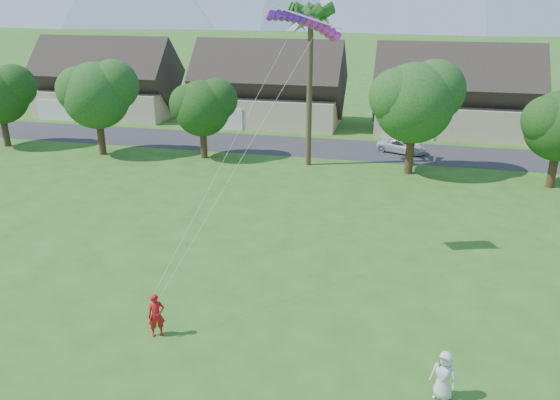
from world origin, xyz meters
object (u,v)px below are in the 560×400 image
(kite_flyer, at_px, (156,315))
(parked_car, at_px, (402,146))
(watcher, at_px, (444,375))
(parafoil_kite, at_px, (305,20))

(kite_flyer, height_order, parked_car, kite_flyer)
(parked_car, bearing_deg, watcher, -154.89)
(watcher, distance_m, parafoil_kite, 16.28)
(watcher, bearing_deg, parked_car, 120.08)
(kite_flyer, height_order, watcher, kite_flyer)
(watcher, xyz_separation_m, parafoil_kite, (-6.83, 9.92, 10.96))
(watcher, bearing_deg, kite_flyer, -159.84)
(watcher, height_order, parafoil_kite, parafoil_kite)
(parked_car, xyz_separation_m, parafoil_kite, (-4.68, -21.76, 11.28))
(kite_flyer, bearing_deg, parked_car, 40.90)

